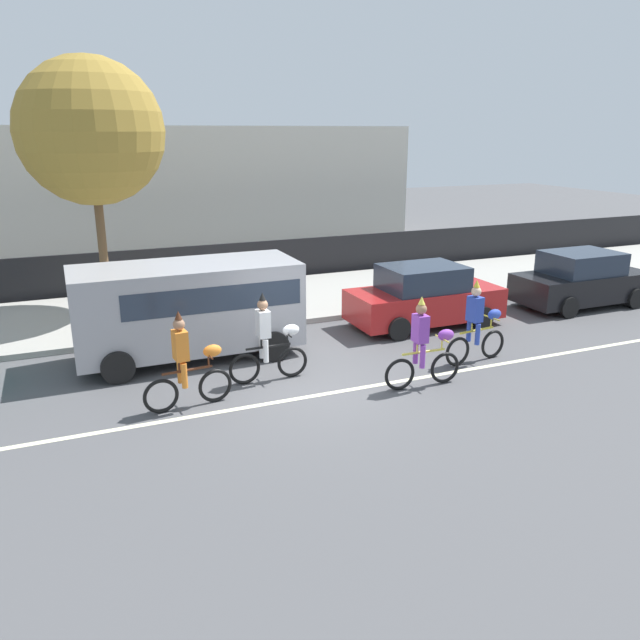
# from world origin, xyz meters

# --- Properties ---
(ground_plane) EXTENTS (80.00, 80.00, 0.00)m
(ground_plane) POSITION_xyz_m (0.00, 0.00, 0.00)
(ground_plane) COLOR #4C4C4F
(road_centre_line) EXTENTS (36.00, 0.14, 0.01)m
(road_centre_line) POSITION_xyz_m (0.00, -0.50, 0.00)
(road_centre_line) COLOR beige
(road_centre_line) RESTS_ON ground
(sidewalk_curb) EXTENTS (60.00, 5.00, 0.15)m
(sidewalk_curb) POSITION_xyz_m (0.00, 6.50, 0.07)
(sidewalk_curb) COLOR #9E9B93
(sidewalk_curb) RESTS_ON ground
(fence_line) EXTENTS (40.00, 0.08, 1.40)m
(fence_line) POSITION_xyz_m (0.00, 9.40, 0.70)
(fence_line) COLOR black
(fence_line) RESTS_ON ground
(building_backdrop) EXTENTS (28.00, 8.00, 5.24)m
(building_backdrop) POSITION_xyz_m (-3.70, 18.00, 2.62)
(building_backdrop) COLOR beige
(building_backdrop) RESTS_ON ground
(parade_cyclist_orange) EXTENTS (1.72, 0.50, 1.92)m
(parade_cyclist_orange) POSITION_xyz_m (-2.55, -0.06, 0.84)
(parade_cyclist_orange) COLOR black
(parade_cyclist_orange) RESTS_ON ground
(parade_cyclist_zebra) EXTENTS (1.72, 0.50, 1.92)m
(parade_cyclist_zebra) POSITION_xyz_m (-0.74, 0.62, 0.84)
(parade_cyclist_zebra) COLOR black
(parade_cyclist_zebra) RESTS_ON ground
(parade_cyclist_purple) EXTENTS (1.72, 0.50, 1.92)m
(parade_cyclist_purple) POSITION_xyz_m (2.06, -0.90, 0.84)
(parade_cyclist_purple) COLOR black
(parade_cyclist_purple) RESTS_ON ground
(parade_cyclist_cobalt) EXTENTS (1.72, 0.50, 1.92)m
(parade_cyclist_cobalt) POSITION_xyz_m (3.92, -0.13, 0.84)
(parade_cyclist_cobalt) COLOR black
(parade_cyclist_cobalt) RESTS_ON ground
(parked_van_grey) EXTENTS (5.00, 2.22, 2.18)m
(parked_van_grey) POSITION_xyz_m (-1.90, 2.70, 1.28)
(parked_van_grey) COLOR #99999E
(parked_van_grey) RESTS_ON ground
(parked_car_red) EXTENTS (4.10, 1.92, 1.64)m
(parked_car_red) POSITION_xyz_m (4.32, 2.74, 0.78)
(parked_car_red) COLOR #AD1E1E
(parked_car_red) RESTS_ON ground
(parked_car_black) EXTENTS (4.10, 1.92, 1.64)m
(parked_car_black) POSITION_xyz_m (9.68, 2.61, 0.78)
(parked_car_black) COLOR black
(parked_car_black) RESTS_ON ground
(street_tree_near_lamp) EXTENTS (3.87, 3.87, 6.80)m
(street_tree_near_lamp) POSITION_xyz_m (-3.41, 7.16, 5.01)
(street_tree_near_lamp) COLOR brown
(street_tree_near_lamp) RESTS_ON sidewalk_curb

